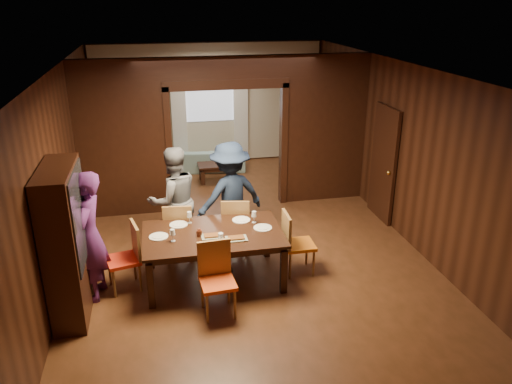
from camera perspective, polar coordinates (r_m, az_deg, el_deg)
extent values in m
plane|color=#4A2B14|center=(8.54, -1.49, -5.66)|extent=(9.00, 9.00, 0.00)
cube|color=silver|center=(7.66, -1.71, 14.01)|extent=(5.50, 9.00, 0.02)
cube|color=black|center=(12.30, -5.34, 9.99)|extent=(5.50, 0.02, 2.90)
cube|color=black|center=(8.00, -21.38, 2.16)|extent=(0.02, 9.00, 2.90)
cube|color=black|center=(8.86, 16.26, 4.60)|extent=(0.02, 9.00, 2.90)
cube|color=black|center=(9.49, -14.87, 4.28)|extent=(1.65, 0.15, 2.40)
cube|color=black|center=(10.01, 7.74, 5.70)|extent=(1.65, 0.15, 2.40)
cube|color=black|center=(9.26, -3.47, 13.75)|extent=(5.50, 0.15, 0.50)
cube|color=beige|center=(12.27, -5.32, 9.96)|extent=(5.40, 0.04, 2.85)
imported|color=#542160|center=(7.03, -18.51, -4.89)|extent=(0.53, 0.72, 1.82)
imported|color=slate|center=(8.00, -9.35, -0.98)|extent=(1.02, 0.90, 1.76)
imported|color=#18233C|center=(8.06, -2.96, -0.43)|extent=(1.31, 1.00, 1.78)
imported|color=#8FBABB|center=(11.96, -5.47, 3.72)|extent=(1.81, 0.89, 0.51)
imported|color=black|center=(7.24, -3.99, -3.92)|extent=(0.31, 0.31, 0.08)
cube|color=black|center=(7.32, -4.84, -7.35)|extent=(1.98, 1.23, 0.76)
cube|color=black|center=(11.22, -4.57, 2.24)|extent=(0.80, 0.50, 0.40)
cube|color=black|center=(6.76, -20.87, -5.46)|extent=(0.40, 1.20, 2.00)
cube|color=black|center=(9.38, 14.36, 3.15)|extent=(0.06, 0.90, 2.10)
cube|color=silver|center=(12.19, -5.35, 11.09)|extent=(1.20, 0.03, 1.30)
cube|color=white|center=(12.18, -8.80, 8.76)|extent=(0.35, 0.06, 2.40)
cube|color=white|center=(12.34, -1.75, 9.17)|extent=(0.35, 0.06, 2.40)
cylinder|color=silver|center=(7.13, -11.07, -5.02)|extent=(0.27, 0.27, 0.01)
cylinder|color=silver|center=(7.44, -8.83, -3.70)|extent=(0.27, 0.27, 0.01)
cylinder|color=white|center=(7.50, -1.70, -3.20)|extent=(0.27, 0.27, 0.01)
cylinder|color=silver|center=(7.25, 0.78, -4.11)|extent=(0.27, 0.27, 0.01)
cylinder|color=silver|center=(6.80, -4.43, -6.05)|extent=(0.27, 0.27, 0.01)
cube|color=gray|center=(7.02, -5.05, -5.01)|extent=(0.30, 0.20, 0.04)
cube|color=gray|center=(6.93, -2.26, -5.29)|extent=(0.30, 0.20, 0.04)
cylinder|color=white|center=(6.84, -4.04, -5.25)|extent=(0.07, 0.07, 0.14)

